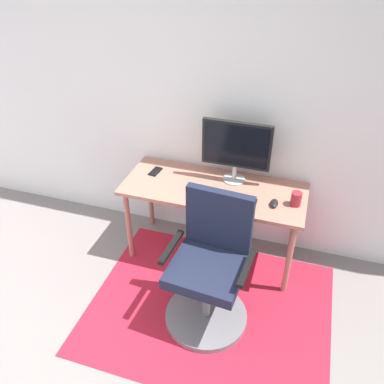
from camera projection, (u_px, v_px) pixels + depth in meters
The scene contains 9 objects.
wall_back at pixel (165, 91), 3.17m from camera, with size 6.00×0.10×2.60m, color silver.
area_rug at pixel (210, 307), 3.00m from camera, with size 1.78×1.42×0.01m, color #AA1B2F.
desk at pixel (213, 195), 3.14m from camera, with size 1.43×0.59×0.70m.
monitor at pixel (236, 147), 3.01m from camera, with size 0.54×0.18×0.51m.
keyboard at pixel (227, 200), 2.95m from camera, with size 0.43×0.13×0.02m, color black.
computer_mouse at pixel (274, 203), 2.89m from camera, with size 0.06×0.10×0.03m, color black.
coffee_cup at pixel (296, 199), 2.88m from camera, with size 0.08×0.08×0.11m, color maroon.
cell_phone at pixel (156, 171), 3.28m from camera, with size 0.07×0.14×0.01m, color black.
office_chair at pixel (210, 275), 2.74m from camera, with size 0.60×0.60×1.00m.
Camera 1 is at (1.14, -0.67, 2.43)m, focal length 36.96 mm.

